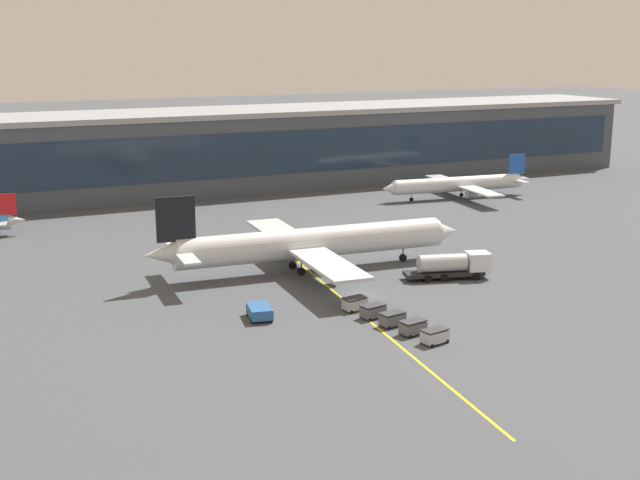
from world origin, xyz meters
TOP-DOWN VIEW (x-y plane):
  - ground_plane at (0.00, 0.00)m, footprint 700.00×700.00m
  - apron_lead_in_line at (-1.86, 2.00)m, footprint 9.38×79.52m
  - terminal_building at (11.24, 75.46)m, footprint 183.15×21.78m
  - main_airliner at (-0.51, 11.87)m, footprint 43.07×34.30m
  - fuel_tanker at (14.11, 0.99)m, footprint 11.08×5.29m
  - pushback_tug at (-13.40, -3.20)m, footprint 2.96×4.16m
  - baggage_cart_0 at (-0.53, -17.62)m, footprint 2.88×2.03m
  - baggage_cart_1 at (-1.10, -14.47)m, footprint 2.88×2.03m
  - baggage_cart_2 at (-1.68, -11.32)m, footprint 2.88×2.03m
  - baggage_cart_3 at (-2.25, -8.18)m, footprint 2.88×2.03m
  - baggage_cart_4 at (-2.83, -5.03)m, footprint 2.88×2.03m
  - commuter_jet_near at (46.07, 46.75)m, footprint 31.22×24.95m

SIDE VIEW (x-z plane):
  - ground_plane at x=0.00m, z-range 0.00..0.00m
  - apron_lead_in_line at x=-1.86m, z-range 0.00..0.01m
  - baggage_cart_0 at x=-0.53m, z-range 0.04..1.52m
  - baggage_cart_1 at x=-1.10m, z-range 0.04..1.52m
  - baggage_cart_2 at x=-1.68m, z-range 0.04..1.52m
  - baggage_cart_3 at x=-2.25m, z-range 0.04..1.52m
  - baggage_cart_4 at x=-2.83m, z-range 0.04..1.52m
  - pushback_tug at x=-13.40m, z-range 0.15..1.55m
  - fuel_tanker at x=14.11m, z-range 0.12..3.37m
  - commuter_jet_near at x=46.07m, z-range -1.17..6.66m
  - main_airliner at x=-0.51m, z-range -1.72..9.20m
  - terminal_building at x=11.24m, z-range 0.02..15.81m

